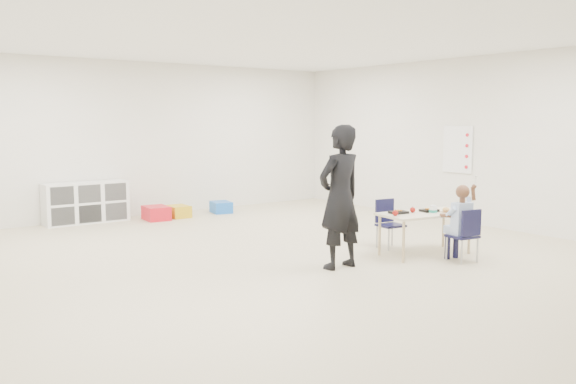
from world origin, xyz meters
TOP-DOWN VIEW (x-y plane):
  - room at (0.00, 0.00)m, footprint 9.00×9.02m
  - table at (1.53, -0.82)m, footprint 1.29×0.77m
  - chair_near at (1.60, -1.36)m, footprint 0.36×0.35m
  - chair_far at (1.46, -0.28)m, footprint 0.36×0.35m
  - child at (1.60, -1.36)m, footprint 0.50×0.50m
  - lunch_tray_near at (1.64, -0.79)m, footprint 0.24×0.19m
  - lunch_tray_far at (1.19, -0.67)m, footprint 0.24×0.19m
  - milk_carton at (1.57, -0.92)m, footprint 0.08×0.08m
  - bread_roll at (1.77, -0.96)m, footprint 0.09×0.09m
  - apple_near at (1.39, -0.73)m, footprint 0.07×0.07m
  - apple_far at (1.00, -0.79)m, footprint 0.07×0.07m
  - cubby_shelf at (-1.20, 4.28)m, footprint 1.40×0.40m
  - rules_poster at (3.98, 0.60)m, footprint 0.02×0.60m
  - adult at (0.15, -0.70)m, footprint 0.64×0.45m
  - bin_red at (-0.12, 3.85)m, footprint 0.43×0.53m
  - bin_yellow at (0.33, 3.89)m, footprint 0.34×0.44m
  - bin_blue at (1.23, 3.90)m, footprint 0.42×0.50m

SIDE VIEW (x-z plane):
  - bin_blue at x=1.23m, z-range 0.00..0.21m
  - bin_yellow at x=0.33m, z-range 0.00..0.21m
  - bin_red at x=-0.12m, z-range 0.00..0.24m
  - table at x=1.53m, z-range 0.00..0.56m
  - chair_near at x=1.60m, z-range 0.00..0.67m
  - chair_far at x=1.46m, z-range 0.00..0.67m
  - cubby_shelf at x=-1.20m, z-range 0.00..0.70m
  - child at x=1.60m, z-range 0.00..1.05m
  - lunch_tray_near at x=1.64m, z-range 0.56..0.59m
  - lunch_tray_far at x=1.19m, z-range 0.56..0.59m
  - bread_roll at x=1.77m, z-range 0.56..0.62m
  - apple_near at x=1.39m, z-range 0.56..0.63m
  - apple_far at x=1.00m, z-range 0.56..0.63m
  - milk_carton at x=1.57m, z-range 0.56..0.66m
  - adult at x=0.15m, z-range 0.00..1.70m
  - rules_poster at x=3.98m, z-range 0.85..1.65m
  - room at x=0.00m, z-range 0.00..2.80m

